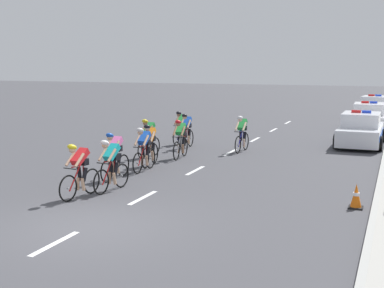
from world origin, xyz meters
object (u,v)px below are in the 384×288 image
at_px(police_car_second, 369,118).
at_px(cyclist_eighth, 187,130).
at_px(cyclist_tenth, 242,133).
at_px(cyclist_ninth, 181,127).
at_px(cyclist_third, 115,155).
at_px(cyclist_fourth, 144,148).
at_px(cyclist_second, 111,164).
at_px(cyclist_lead, 79,170).
at_px(cyclist_fifth, 150,144).
at_px(police_car_third, 374,108).
at_px(police_car_nearest, 361,130).
at_px(traffic_cone_near, 356,196).
at_px(cyclist_seventh, 180,138).
at_px(cyclist_sixth, 149,137).

bearing_deg(police_car_second, cyclist_eighth, -125.67).
bearing_deg(cyclist_tenth, cyclist_ninth, 162.32).
height_order(cyclist_third, cyclist_fourth, same).
relative_size(cyclist_second, cyclist_fourth, 1.00).
xyz_separation_m(cyclist_lead, police_car_second, (6.49, 18.68, -0.11)).
bearing_deg(cyclist_fifth, cyclist_eighth, 93.64).
bearing_deg(cyclist_tenth, cyclist_fourth, -111.43).
distance_m(cyclist_lead, cyclist_fourth, 3.88).
distance_m(cyclist_fourth, cyclist_ninth, 6.19).
bearing_deg(police_car_third, cyclist_fifth, -107.94).
height_order(cyclist_fourth, police_car_nearest, police_car_nearest).
relative_size(cyclist_fifth, police_car_third, 0.38).
bearing_deg(cyclist_lead, cyclist_eighth, 93.01).
xyz_separation_m(cyclist_fourth, cyclist_tenth, (1.99, 5.08, 0.00)).
bearing_deg(traffic_cone_near, cyclist_tenth, 125.14).
xyz_separation_m(cyclist_second, police_car_third, (6.06, 24.52, -0.11)).
height_order(cyclist_ninth, police_car_second, police_car_second).
distance_m(police_car_nearest, traffic_cone_near, 10.93).
height_order(cyclist_fifth, police_car_second, police_car_second).
height_order(cyclist_third, traffic_cone_near, cyclist_third).
height_order(cyclist_seventh, police_car_nearest, police_car_nearest).
distance_m(cyclist_fourth, cyclist_sixth, 2.72).
height_order(cyclist_sixth, police_car_nearest, police_car_nearest).
xyz_separation_m(cyclist_third, cyclist_fifth, (0.05, 2.43, 0.00)).
relative_size(cyclist_sixth, police_car_second, 0.39).
distance_m(cyclist_fifth, traffic_cone_near, 8.02).
height_order(cyclist_seventh, cyclist_tenth, same).
xyz_separation_m(cyclist_lead, police_car_nearest, (6.49, 12.57, -0.11)).
distance_m(cyclist_seventh, cyclist_eighth, 2.45).
distance_m(cyclist_third, traffic_cone_near, 7.45).
xyz_separation_m(cyclist_third, traffic_cone_near, (7.40, -0.71, -0.48)).
relative_size(cyclist_third, police_car_third, 0.38).
xyz_separation_m(cyclist_fifth, cyclist_sixth, (-0.82, 1.58, 0.00)).
bearing_deg(police_car_nearest, cyclist_sixth, -140.60).
bearing_deg(cyclist_seventh, police_car_second, 62.50).
bearing_deg(cyclist_fourth, police_car_third, 73.34).
bearing_deg(police_car_third, cyclist_second, -103.89).
xyz_separation_m(cyclist_eighth, cyclist_ninth, (-0.66, 0.99, 0.00)).
height_order(cyclist_lead, cyclist_tenth, same).
bearing_deg(cyclist_lead, traffic_cone_near, 13.11).
bearing_deg(cyclist_eighth, cyclist_seventh, -73.60).
xyz_separation_m(cyclist_fourth, cyclist_seventh, (0.20, 2.75, 0.00)).
relative_size(cyclist_fifth, cyclist_eighth, 1.00).
bearing_deg(cyclist_seventh, cyclist_sixth, -169.31).
bearing_deg(cyclist_sixth, police_car_third, 68.51).
relative_size(cyclist_ninth, police_car_nearest, 0.39).
bearing_deg(traffic_cone_near, cyclist_second, -174.14).
distance_m(cyclist_fifth, cyclist_ninth, 5.24).
distance_m(cyclist_lead, cyclist_third, 2.39).
height_order(cyclist_second, cyclist_third, same).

